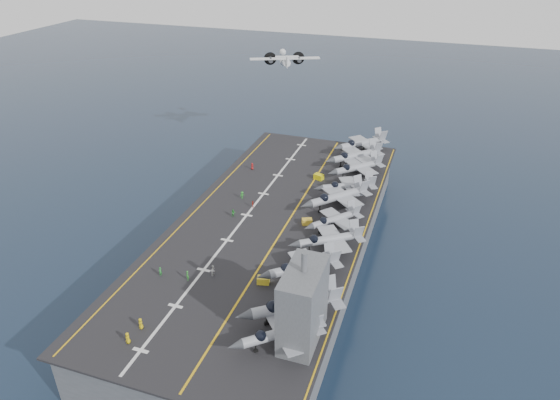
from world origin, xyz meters
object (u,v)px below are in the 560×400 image
(fighter_jet_0, at_px, (281,332))
(transport_plane, at_px, (285,63))
(island_superstructure, at_px, (303,297))
(tow_cart_a, at_px, (263,280))

(fighter_jet_0, distance_m, transport_plane, 93.28)
(island_superstructure, relative_size, tow_cart_a, 6.53)
(fighter_jet_0, distance_m, tow_cart_a, 14.58)
(tow_cart_a, bearing_deg, fighter_jet_0, -59.24)
(fighter_jet_0, bearing_deg, tow_cart_a, 120.76)
(island_superstructure, distance_m, tow_cart_a, 15.58)
(island_superstructure, bearing_deg, fighter_jet_0, -134.30)
(fighter_jet_0, height_order, tow_cart_a, fighter_jet_0)
(tow_cart_a, xyz_separation_m, transport_plane, (-21.06, 74.95, 17.81))
(island_superstructure, height_order, tow_cart_a, island_superstructure)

